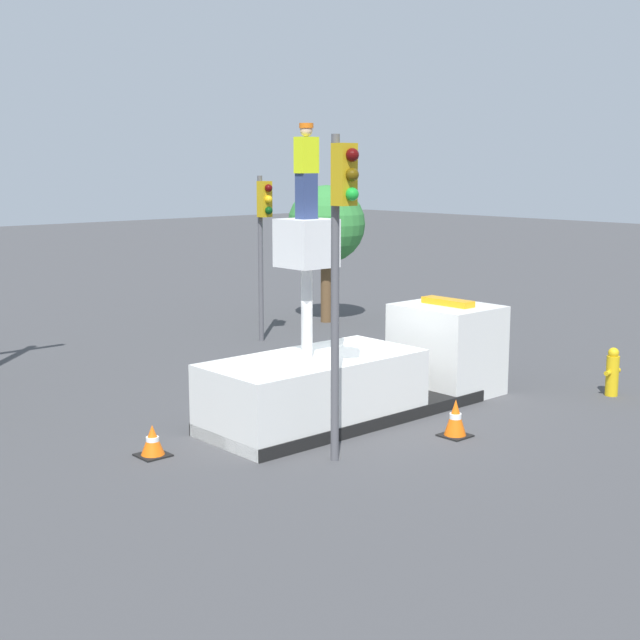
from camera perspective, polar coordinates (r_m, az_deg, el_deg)
ground_plane at (r=18.08m, az=1.71°, el=-6.24°), size 120.00×120.00×0.00m
bucket_truck at (r=18.18m, az=2.76°, el=-3.53°), size 7.04×2.14×4.03m
worker at (r=16.65m, az=-0.88°, el=9.51°), size 0.40×0.26×1.75m
traffic_light_pole at (r=14.66m, az=1.35°, el=5.50°), size 0.34×0.57×5.52m
traffic_light_across at (r=25.29m, az=-3.64°, el=6.10°), size 0.34×0.57×4.73m
fire_hydrant at (r=20.63m, az=18.21°, el=-3.19°), size 0.52×0.28×1.08m
traffic_cone_rear at (r=15.95m, az=-10.67°, el=-7.65°), size 0.52×0.52×0.56m
traffic_cone_curbside at (r=16.94m, az=8.66°, el=-6.27°), size 0.52×0.52×0.71m
tree_right_bg at (r=28.51m, az=0.41°, el=6.08°), size 2.47×2.47×4.40m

